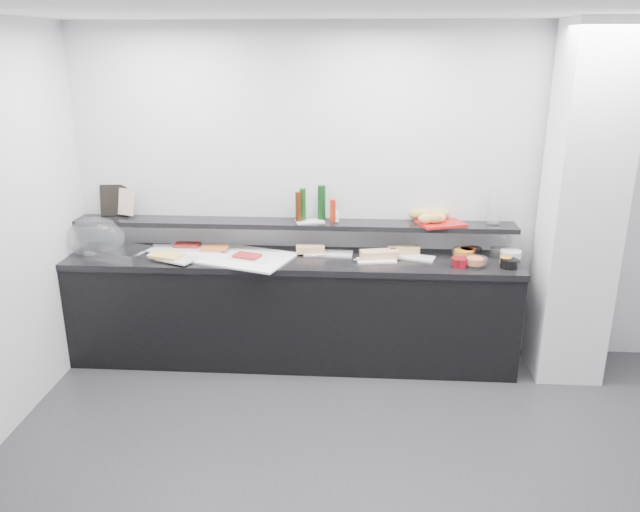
# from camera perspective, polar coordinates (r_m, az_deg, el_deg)

# --- Properties ---
(ground) EXTENTS (5.00, 5.00, 0.00)m
(ground) POSITION_cam_1_polar(r_m,az_deg,el_deg) (3.91, 5.54, -21.25)
(ground) COLOR #2D2D30
(ground) RESTS_ON ground
(back_wall) EXTENTS (5.00, 0.02, 2.70)m
(back_wall) POSITION_cam_1_polar(r_m,az_deg,el_deg) (5.14, 5.45, 5.54)
(back_wall) COLOR silver
(back_wall) RESTS_ON ground
(column) EXTENTS (0.50, 0.50, 2.70)m
(column) POSITION_cam_1_polar(r_m,az_deg,el_deg) (5.07, 22.78, 4.00)
(column) COLOR silver
(column) RESTS_ON ground
(buffet_cabinet) EXTENTS (3.60, 0.60, 0.85)m
(buffet_cabinet) POSITION_cam_1_polar(r_m,az_deg,el_deg) (5.17, -2.59, -5.12)
(buffet_cabinet) COLOR black
(buffet_cabinet) RESTS_ON ground
(counter_top) EXTENTS (3.62, 0.62, 0.05)m
(counter_top) POSITION_cam_1_polar(r_m,az_deg,el_deg) (5.01, -2.66, -0.39)
(counter_top) COLOR black
(counter_top) RESTS_ON buffet_cabinet
(wall_shelf) EXTENTS (3.60, 0.25, 0.04)m
(wall_shelf) POSITION_cam_1_polar(r_m,az_deg,el_deg) (5.10, -2.49, 2.96)
(wall_shelf) COLOR black
(wall_shelf) RESTS_ON back_wall
(cloche_base) EXTENTS (0.53, 0.43, 0.04)m
(cloche_base) POSITION_cam_1_polar(r_m,az_deg,el_deg) (5.36, -17.81, 0.50)
(cloche_base) COLOR silver
(cloche_base) RESTS_ON counter_top
(cloche_dome) EXTENTS (0.52, 0.41, 0.34)m
(cloche_dome) POSITION_cam_1_polar(r_m,az_deg,el_deg) (5.40, -19.82, 1.59)
(cloche_dome) COLOR white
(cloche_dome) RESTS_ON cloche_base
(linen_runner) EXTENTS (1.22, 0.86, 0.01)m
(linen_runner) POSITION_cam_1_polar(r_m,az_deg,el_deg) (5.10, -8.84, 0.13)
(linen_runner) COLOR white
(linen_runner) RESTS_ON counter_top
(platter_meat_a) EXTENTS (0.29, 0.20, 0.01)m
(platter_meat_a) POSITION_cam_1_polar(r_m,az_deg,el_deg) (5.30, -13.75, 0.70)
(platter_meat_a) COLOR white
(platter_meat_a) RESTS_ON linen_runner
(food_meat_a) EXTENTS (0.21, 0.13, 0.02)m
(food_meat_a) POSITION_cam_1_polar(r_m,az_deg,el_deg) (5.29, -12.05, 1.00)
(food_meat_a) COLOR maroon
(food_meat_a) RESTS_ON platter_meat_a
(platter_salmon) EXTENTS (0.33, 0.23, 0.01)m
(platter_salmon) POSITION_cam_1_polar(r_m,az_deg,el_deg) (5.23, -10.53, 0.70)
(platter_salmon) COLOR white
(platter_salmon) RESTS_ON linen_runner
(food_salmon) EXTENTS (0.22, 0.14, 0.02)m
(food_salmon) POSITION_cam_1_polar(r_m,az_deg,el_deg) (5.17, -9.58, 0.75)
(food_salmon) COLOR #C76228
(food_salmon) RESTS_ON platter_salmon
(platter_cheese) EXTENTS (0.35, 0.30, 0.01)m
(platter_cheese) POSITION_cam_1_polar(r_m,az_deg,el_deg) (5.02, -12.91, -0.25)
(platter_cheese) COLOR silver
(platter_cheese) RESTS_ON linen_runner
(food_cheese) EXTENTS (0.27, 0.21, 0.02)m
(food_cheese) POSITION_cam_1_polar(r_m,az_deg,el_deg) (5.05, -13.85, 0.02)
(food_cheese) COLOR #E2C558
(food_cheese) RESTS_ON platter_cheese
(platter_meat_b) EXTENTS (0.38, 0.31, 0.01)m
(platter_meat_b) POSITION_cam_1_polar(r_m,az_deg,el_deg) (4.97, -6.27, -0.07)
(platter_meat_b) COLOR white
(platter_meat_b) RESTS_ON linen_runner
(food_meat_b) EXTENTS (0.23, 0.19, 0.02)m
(food_meat_b) POSITION_cam_1_polar(r_m,az_deg,el_deg) (4.93, -6.67, 0.02)
(food_meat_b) COLOR maroon
(food_meat_b) RESTS_ON platter_meat_b
(sandwich_plate_left) EXTENTS (0.39, 0.18, 0.01)m
(sandwich_plate_left) POSITION_cam_1_polar(r_m,az_deg,el_deg) (5.07, 0.79, 0.24)
(sandwich_plate_left) COLOR silver
(sandwich_plate_left) RESTS_ON counter_top
(sandwich_food_left) EXTENTS (0.24, 0.11, 0.06)m
(sandwich_food_left) POSITION_cam_1_polar(r_m,az_deg,el_deg) (5.05, -0.89, 0.63)
(sandwich_food_left) COLOR #E6AB79
(sandwich_food_left) RESTS_ON sandwich_plate_left
(tongs_left) EXTENTS (0.16, 0.05, 0.01)m
(tongs_left) POSITION_cam_1_polar(r_m,az_deg,el_deg) (4.98, 0.11, 0.07)
(tongs_left) COLOR #BABBC1
(tongs_left) RESTS_ON sandwich_plate_left
(sandwich_plate_mid) EXTENTS (0.32, 0.17, 0.01)m
(sandwich_plate_mid) POSITION_cam_1_polar(r_m,az_deg,el_deg) (4.92, 5.20, -0.41)
(sandwich_plate_mid) COLOR white
(sandwich_plate_mid) RESTS_ON counter_top
(sandwich_food_mid) EXTENTS (0.31, 0.17, 0.06)m
(sandwich_food_mid) POSITION_cam_1_polar(r_m,az_deg,el_deg) (4.95, 5.44, 0.17)
(sandwich_food_mid) COLOR tan
(sandwich_food_mid) RESTS_ON sandwich_plate_mid
(tongs_mid) EXTENTS (0.15, 0.07, 0.01)m
(tongs_mid) POSITION_cam_1_polar(r_m,az_deg,el_deg) (4.91, 3.91, -0.26)
(tongs_mid) COLOR #B1B4B8
(tongs_mid) RESTS_ON sandwich_plate_mid
(sandwich_plate_right) EXTENTS (0.35, 0.22, 0.01)m
(sandwich_plate_right) POSITION_cam_1_polar(r_m,az_deg,el_deg) (5.03, 8.60, -0.12)
(sandwich_plate_right) COLOR white
(sandwich_plate_right) RESTS_ON counter_top
(sandwich_food_right) EXTENTS (0.26, 0.16, 0.06)m
(sandwich_food_right) POSITION_cam_1_polar(r_m,az_deg,el_deg) (5.08, 7.65, 0.56)
(sandwich_food_right) COLOR tan
(sandwich_food_right) RESTS_ON sandwich_plate_right
(tongs_right) EXTENTS (0.16, 0.05, 0.01)m
(tongs_right) POSITION_cam_1_polar(r_m,az_deg,el_deg) (4.97, 6.78, -0.12)
(tongs_right) COLOR silver
(tongs_right) RESTS_ON sandwich_plate_right
(bowl_glass_fruit) EXTENTS (0.22, 0.22, 0.07)m
(bowl_glass_fruit) POSITION_cam_1_polar(r_m,az_deg,el_deg) (5.10, 12.91, 0.22)
(bowl_glass_fruit) COLOR white
(bowl_glass_fruit) RESTS_ON counter_top
(fill_glass_fruit) EXTENTS (0.19, 0.19, 0.05)m
(fill_glass_fruit) POSITION_cam_1_polar(r_m,az_deg,el_deg) (5.08, 13.02, 0.29)
(fill_glass_fruit) COLOR orange
(fill_glass_fruit) RESTS_ON bowl_glass_fruit
(bowl_black_jam) EXTENTS (0.13, 0.13, 0.07)m
(bowl_black_jam) POSITION_cam_1_polar(r_m,az_deg,el_deg) (5.17, 13.88, 0.38)
(bowl_black_jam) COLOR black
(bowl_black_jam) RESTS_ON counter_top
(fill_black_jam) EXTENTS (0.15, 0.15, 0.05)m
(fill_black_jam) POSITION_cam_1_polar(r_m,az_deg,el_deg) (5.13, 13.37, 0.42)
(fill_black_jam) COLOR #571D0C
(fill_black_jam) RESTS_ON bowl_black_jam
(bowl_glass_cream) EXTENTS (0.19, 0.19, 0.07)m
(bowl_glass_cream) POSITION_cam_1_polar(r_m,az_deg,el_deg) (5.20, 16.18, 0.29)
(bowl_glass_cream) COLOR white
(bowl_glass_cream) RESTS_ON counter_top
(fill_glass_cream) EXTENTS (0.20, 0.20, 0.05)m
(fill_glass_cream) POSITION_cam_1_polar(r_m,az_deg,el_deg) (5.16, 17.04, 0.22)
(fill_glass_cream) COLOR white
(fill_glass_cream) RESTS_ON bowl_glass_cream
(bowl_red_jam) EXTENTS (0.11, 0.11, 0.07)m
(bowl_red_jam) POSITION_cam_1_polar(r_m,az_deg,el_deg) (4.88, 12.67, -0.60)
(bowl_red_jam) COLOR maroon
(bowl_red_jam) RESTS_ON counter_top
(fill_red_jam) EXTENTS (0.13, 0.13, 0.05)m
(fill_red_jam) POSITION_cam_1_polar(r_m,az_deg,el_deg) (4.88, 12.56, -0.46)
(fill_red_jam) COLOR #600D0F
(fill_red_jam) RESTS_ON bowl_red_jam
(bowl_glass_salmon) EXTENTS (0.22, 0.22, 0.07)m
(bowl_glass_salmon) POSITION_cam_1_polar(r_m,az_deg,el_deg) (4.92, 14.04, -0.55)
(bowl_glass_salmon) COLOR white
(bowl_glass_salmon) RESTS_ON counter_top
(fill_glass_salmon) EXTENTS (0.15, 0.15, 0.05)m
(fill_glass_salmon) POSITION_cam_1_polar(r_m,az_deg,el_deg) (4.91, 13.98, -0.45)
(fill_glass_salmon) COLOR #D56234
(fill_glass_salmon) RESTS_ON bowl_glass_salmon
(bowl_black_fruit) EXTENTS (0.15, 0.15, 0.07)m
(bowl_black_fruit) POSITION_cam_1_polar(r_m,az_deg,el_deg) (4.96, 16.89, -0.65)
(bowl_black_fruit) COLOR black
(bowl_black_fruit) RESTS_ON counter_top
(fill_black_fruit) EXTENTS (0.11, 0.11, 0.05)m
(fill_black_fruit) POSITION_cam_1_polar(r_m,az_deg,el_deg) (4.99, 16.61, -0.37)
(fill_black_fruit) COLOR orange
(fill_black_fruit) RESTS_ON bowl_black_fruit
(framed_print) EXTENTS (0.23, 0.09, 0.26)m
(framed_print) POSITION_cam_1_polar(r_m,az_deg,el_deg) (5.53, -18.32, 4.87)
(framed_print) COLOR black
(framed_print) RESTS_ON wall_shelf
(print_art) EXTENTS (0.17, 0.11, 0.22)m
(print_art) POSITION_cam_1_polar(r_m,az_deg,el_deg) (5.44, -17.30, 4.75)
(print_art) COLOR #C9A891
(print_art) RESTS_ON framed_print
(condiment_tray) EXTENTS (0.26, 0.19, 0.01)m
(condiment_tray) POSITION_cam_1_polar(r_m,az_deg,el_deg) (5.07, -0.93, 3.20)
(condiment_tray) COLOR silver
(condiment_tray) RESTS_ON wall_shelf
(bottle_green_a) EXTENTS (0.07, 0.07, 0.26)m
(bottle_green_a) POSITION_cam_1_polar(r_m,az_deg,el_deg) (5.06, -1.59, 4.74)
(bottle_green_a) COLOR #123D10
(bottle_green_a) RESTS_ON condiment_tray
(bottle_brown) EXTENTS (0.07, 0.07, 0.24)m
(bottle_brown) POSITION_cam_1_polar(r_m,az_deg,el_deg) (5.03, -1.98, 4.54)
(bottle_brown) COLOR #381B0A
(bottle_brown) RESTS_ON condiment_tray
(bottle_green_b) EXTENTS (0.08, 0.08, 0.28)m
(bottle_green_b) POSITION_cam_1_polar(r_m,az_deg,el_deg) (5.08, 0.15, 4.93)
(bottle_green_b) COLOR black
(bottle_green_b) RESTS_ON condiment_tray
(bottle_hot) EXTENTS (0.05, 0.05, 0.18)m
(bottle_hot) POSITION_cam_1_polar(r_m,az_deg,el_deg) (5.02, 1.19, 4.17)
(bottle_hot) COLOR #AD210C
(bottle_hot) RESTS_ON condiment_tray
(shaker_salt) EXTENTS (0.03, 0.03, 0.07)m
(shaker_salt) POSITION_cam_1_polar(r_m,az_deg,el_deg) (5.03, 1.59, 3.53)
(shaker_salt) COLOR silver
(shaker_salt) RESTS_ON condiment_tray
(shaker_pepper) EXTENTS (0.04, 0.04, 0.07)m
(shaker_pepper) POSITION_cam_1_polar(r_m,az_deg,el_deg) (5.09, 1.51, 3.72)
(shaker_pepper) COLOR white
(shaker_pepper) RESTS_ON condiment_tray
(bread_tray) EXTENTS (0.42, 0.36, 0.02)m
(bread_tray) POSITION_cam_1_polar(r_m,az_deg,el_deg) (5.09, 10.99, 2.94)
(bread_tray) COLOR #B21713
(bread_tray) RESTS_ON wall_shelf
(bread_roll_nw) EXTENTS (0.15, 0.10, 0.08)m
(bread_roll_nw) POSITION_cam_1_polar(r_m,az_deg,el_deg) (5.15, 9.48, 3.82)
(bread_roll_nw) COLOR tan
(bread_roll_nw) RESTS_ON bread_tray
(bread_roll_n) EXTENTS (0.13, 0.09, 0.08)m
(bread_roll_n) POSITION_cam_1_polar(r_m,az_deg,el_deg) (5.14, 8.79, 3.80)
(bread_roll_n) COLOR #B49144
(bread_roll_n) RESTS_ON bread_tray
(bread_roll_ne) EXTENTS (0.16, 0.11, 0.08)m
(bread_roll_ne) POSITION_cam_1_polar(r_m,az_deg,el_deg) (5.18, 10.91, 3.82)
(bread_roll_ne) COLOR tan
(bread_roll_ne) RESTS_ON bread_tray
(bread_roll_sw) EXTENTS (0.14, 0.10, 0.08)m
(bread_roll_sw) POSITION_cam_1_polar(r_m,az_deg,el_deg) (5.01, 9.65, 3.38)
(bread_roll_sw) COLOR #D7A552
(bread_roll_sw) RESTS_ON bread_tray
(bread_roll_s) EXTENTS (0.16, 0.13, 0.08)m
(bread_roll_s) POSITION_cam_1_polar(r_m,az_deg,el_deg) (5.03, 10.49, 3.41)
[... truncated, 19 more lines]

